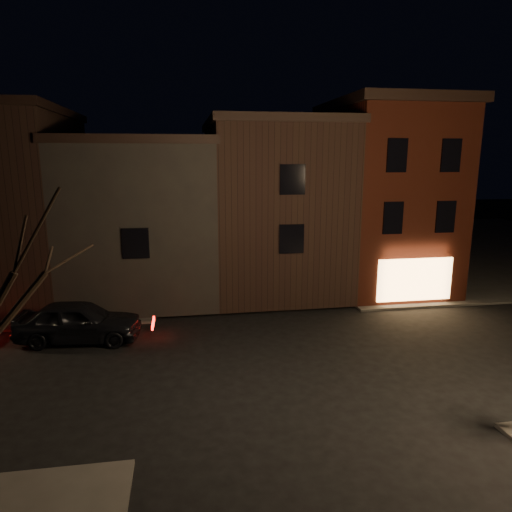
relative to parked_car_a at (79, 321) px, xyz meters
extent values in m
plane|color=black|center=(8.02, -3.44, -0.86)|extent=(120.00, 120.00, 0.00)
cube|color=#2D2B28|center=(28.02, 16.56, -0.80)|extent=(30.00, 30.00, 0.12)
cube|color=#3F140B|center=(16.02, 6.06, 4.26)|extent=(6.00, 8.00, 10.00)
cube|color=black|center=(16.02, 6.06, 9.51)|extent=(6.50, 8.50, 0.50)
cube|color=#FFC072|center=(16.02, 2.01, 0.56)|extent=(4.00, 0.12, 2.20)
cube|color=black|center=(9.52, 7.06, 3.76)|extent=(7.00, 10.00, 9.00)
cube|color=black|center=(9.52, 7.06, 8.46)|extent=(7.30, 10.30, 0.40)
cube|color=black|center=(2.27, 7.06, 3.26)|extent=(7.50, 10.00, 8.00)
cube|color=black|center=(2.27, 7.06, 7.46)|extent=(7.80, 10.30, 0.40)
cube|color=black|center=(-4.98, 7.06, 4.01)|extent=(7.00, 10.00, 9.50)
imported|color=black|center=(0.00, 0.00, 0.00)|extent=(5.24, 2.54, 1.72)
camera|label=1|loc=(4.42, -18.89, 6.68)|focal=32.00mm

